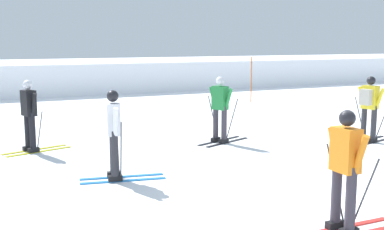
# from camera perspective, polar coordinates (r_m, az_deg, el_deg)

# --- Properties ---
(ground_plane) EXTENTS (120.00, 120.00, 0.00)m
(ground_plane) POSITION_cam_1_polar(r_m,az_deg,el_deg) (8.33, 16.93, -9.86)
(ground_plane) COLOR white
(far_snow_ridge) EXTENTS (80.00, 7.57, 1.50)m
(far_snow_ridge) POSITION_cam_1_polar(r_m,az_deg,el_deg) (26.96, -13.08, 4.66)
(far_snow_ridge) COLOR white
(far_snow_ridge) RESTS_ON ground
(skier_orange) EXTENTS (1.60, 1.00, 1.71)m
(skier_orange) POSITION_cam_1_polar(r_m,az_deg,el_deg) (6.82, 17.72, -6.03)
(skier_orange) COLOR red
(skier_orange) RESTS_ON ground
(skier_green) EXTENTS (1.62, 0.96, 1.71)m
(skier_green) POSITION_cam_1_polar(r_m,az_deg,el_deg) (12.30, 3.37, 0.88)
(skier_green) COLOR black
(skier_green) RESTS_ON ground
(skier_white) EXTENTS (1.64, 0.99, 1.71)m
(skier_white) POSITION_cam_1_polar(r_m,az_deg,el_deg) (9.10, -9.23, -2.05)
(skier_white) COLOR #237AC6
(skier_white) RESTS_ON ground
(skier_yellow) EXTENTS (1.64, 0.98, 1.71)m
(skier_yellow) POSITION_cam_1_polar(r_m,az_deg,el_deg) (13.18, 20.27, 1.05)
(skier_yellow) COLOR black
(skier_yellow) RESTS_ON ground
(skier_black) EXTENTS (1.64, 0.96, 1.71)m
(skier_black) POSITION_cam_1_polar(r_m,az_deg,el_deg) (11.88, -18.71, 0.14)
(skier_black) COLOR gold
(skier_black) RESTS_ON ground
(trail_marker_pole) EXTENTS (0.04, 0.04, 1.92)m
(trail_marker_pole) POSITION_cam_1_polar(r_m,az_deg,el_deg) (20.61, 7.04, 4.18)
(trail_marker_pole) COLOR #C65614
(trail_marker_pole) RESTS_ON ground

